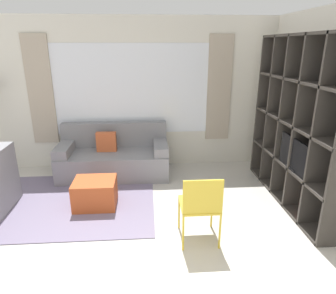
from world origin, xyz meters
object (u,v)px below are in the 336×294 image
at_px(couch_main, 114,157).
at_px(ottoman, 95,193).
at_px(shelving_unit, 302,124).
at_px(folding_chair, 201,203).

xyz_separation_m(couch_main, ottoman, (-0.16, -1.13, -0.12)).
bearing_deg(ottoman, shelving_unit, -0.38).
height_order(shelving_unit, folding_chair, shelving_unit).
relative_size(couch_main, folding_chair, 2.19).
height_order(ottoman, folding_chair, folding_chair).
bearing_deg(couch_main, ottoman, -98.29).
bearing_deg(shelving_unit, ottoman, 179.62).
bearing_deg(couch_main, shelving_unit, -22.59).
bearing_deg(folding_chair, ottoman, -35.18).
xyz_separation_m(couch_main, folding_chair, (1.18, -2.08, 0.20)).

